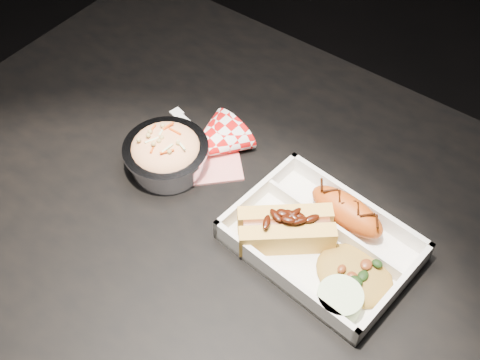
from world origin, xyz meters
name	(u,v)px	position (x,y,z in m)	size (l,w,h in m)	color
dining_table	(257,256)	(0.00, 0.00, 0.66)	(1.20, 0.80, 0.75)	black
food_tray	(322,243)	(0.10, 0.02, 0.76)	(0.27, 0.20, 0.04)	white
fried_pastry	(347,211)	(0.10, 0.07, 0.78)	(0.12, 0.05, 0.05)	#C45013
hotdog	(286,228)	(0.05, 0.00, 0.78)	(0.14, 0.13, 0.06)	#EAB54F
fried_rice_mound	(356,271)	(0.16, 0.00, 0.77)	(0.11, 0.09, 0.03)	#B08333
cupcake_liner	(339,300)	(0.16, -0.05, 0.77)	(0.06, 0.06, 0.03)	beige
foil_coleslaw_cup	(166,152)	(-0.18, 0.00, 0.78)	(0.13, 0.13, 0.07)	silver
napkin_fork	(210,144)	(-0.15, 0.07, 0.77)	(0.18, 0.15, 0.10)	red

